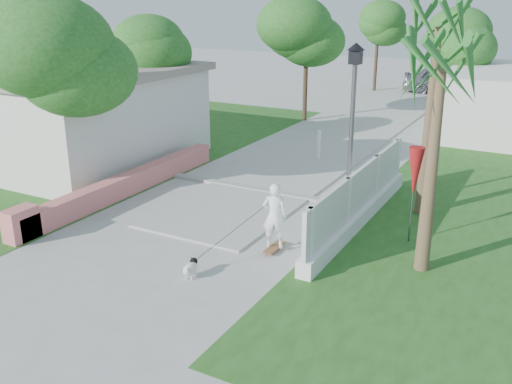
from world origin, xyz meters
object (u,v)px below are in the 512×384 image
Objects in this scene: patio_umbrella at (415,173)px; parked_car at (445,80)px; skateboarder at (243,228)px; bollard at (319,144)px; street_lamp at (352,124)px; dog at (191,268)px.

patio_umbrella is 0.49× the size of parked_car.
parked_car is (-0.60, 24.85, 0.10)m from skateboarder.
bollard is 7.25m from patio_umbrella.
street_lamp is 1.93× the size of patio_umbrella.
parked_car is at bearing 76.21° from dog.
street_lamp is 0.94× the size of parked_car.
dog is at bearing 51.26° from skateboarder.
patio_umbrella is at bearing 176.95° from parked_car.
street_lamp is 2.01× the size of skateboarder.
patio_umbrella is at bearing -27.76° from street_lamp.
skateboarder reaches higher than parked_car.
patio_umbrella reaches higher than skateboarder.
dog is at bearing -131.57° from patio_umbrella.
street_lamp is at bearing 58.09° from dog.
street_lamp is 2.27m from patio_umbrella.
patio_umbrella is 4.24× the size of dog.
skateboarder is 1.47m from dog.
skateboarder is 24.85m from parked_car.
bollard is at bearing -96.79° from skateboarder.
bollard is at bearing 129.91° from patio_umbrella.
skateboarder reaches higher than dog.
patio_umbrella is (1.90, -1.00, -0.74)m from street_lamp.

